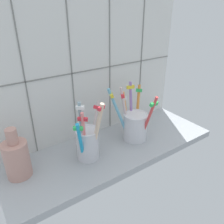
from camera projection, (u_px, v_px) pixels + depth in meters
counter_slab at (113, 150)px, 68.28cm from camera, size 64.00×22.00×2.00cm
tile_wall_back at (90, 71)px, 67.60cm from camera, size 64.00×2.20×45.00cm
toothbrush_cup_left at (87, 141)px, 61.33cm from camera, size 11.88×9.40×17.64cm
toothbrush_cup_right at (134, 123)px, 70.28cm from camera, size 13.43×12.82×17.50cm
ceramic_vase at (17, 158)px, 54.83cm from camera, size 6.05×6.05×13.25cm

